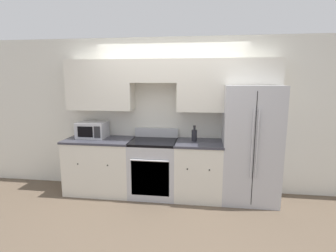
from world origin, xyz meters
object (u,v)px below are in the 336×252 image
object	(u,v)px
microwave	(92,130)
refrigerator	(250,143)
oven_range	(154,168)
bottle	(194,135)

from	to	relation	value
microwave	refrigerator	bearing A→B (deg)	-0.33
microwave	oven_range	bearing A→B (deg)	-4.99
oven_range	microwave	bearing A→B (deg)	175.01
refrigerator	microwave	size ratio (longest dim) A/B	3.90
refrigerator	bottle	xyz separation A→B (m)	(-0.87, -0.02, 0.12)
refrigerator	microwave	distance (m)	2.62
oven_range	bottle	size ratio (longest dim) A/B	4.23
microwave	bottle	xyz separation A→B (m)	(1.74, -0.04, -0.03)
bottle	oven_range	bearing A→B (deg)	-174.99
oven_range	microwave	distance (m)	1.24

